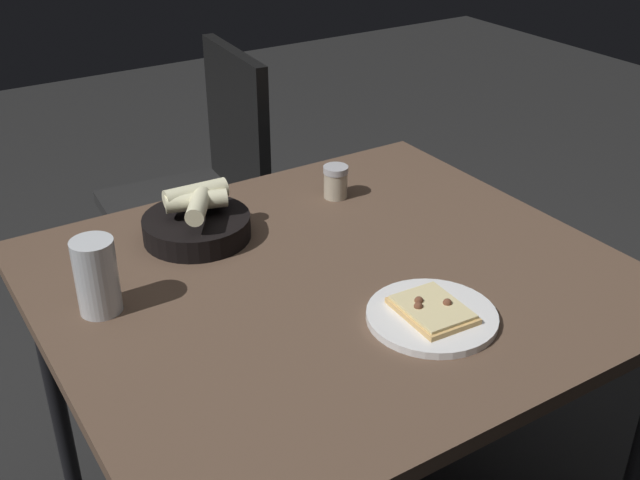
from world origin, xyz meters
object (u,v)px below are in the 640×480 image
object	(u,v)px
dining_table	(334,300)
beer_glass	(97,280)
bread_basket	(197,222)
pizza_plate	(432,315)
chair_near	(205,180)
pepper_shaker	(336,183)

from	to	relation	value
dining_table	beer_glass	xyz separation A→B (m)	(0.12, 0.42, 0.13)
bread_basket	beer_glass	distance (m)	0.31
pizza_plate	dining_table	bearing A→B (deg)	15.20
pizza_plate	chair_near	distance (m)	1.22
pizza_plate	beer_glass	world-z (taller)	beer_glass
pizza_plate	beer_glass	bearing A→B (deg)	54.72
beer_glass	chair_near	size ratio (longest dim) A/B	0.15
beer_glass	bread_basket	bearing A→B (deg)	-58.52
dining_table	bread_basket	world-z (taller)	bread_basket
pizza_plate	chair_near	world-z (taller)	chair_near
bread_basket	chair_near	bearing A→B (deg)	-24.90
beer_glass	dining_table	bearing A→B (deg)	-105.68
pizza_plate	pepper_shaker	world-z (taller)	pepper_shaker
dining_table	pepper_shaker	xyz separation A→B (m)	(0.29, -0.19, 0.10)
pepper_shaker	chair_near	distance (m)	0.73
beer_glass	pepper_shaker	distance (m)	0.64
bread_basket	pepper_shaker	bearing A→B (deg)	-88.46
bread_basket	pepper_shaker	world-z (taller)	bread_basket
bread_basket	chair_near	size ratio (longest dim) A/B	0.24
dining_table	pizza_plate	bearing A→B (deg)	-164.80
beer_glass	pepper_shaker	bearing A→B (deg)	-74.59
pizza_plate	bread_basket	xyz separation A→B (m)	(0.50, 0.22, 0.03)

